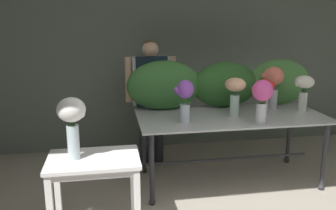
% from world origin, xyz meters
% --- Properties ---
extents(ground_plane, '(7.66, 7.66, 0.00)m').
position_xyz_m(ground_plane, '(0.00, 1.61, 0.00)').
color(ground_plane, '#9E9384').
extents(wall_back, '(5.90, 0.12, 2.97)m').
position_xyz_m(wall_back, '(0.00, 3.22, 1.49)').
color(wall_back, slate).
rests_on(wall_back, ground).
extents(display_table_glass, '(2.07, 0.97, 0.80)m').
position_xyz_m(display_table_glass, '(0.26, 1.85, 0.69)').
color(display_table_glass, silver).
rests_on(display_table_glass, ground).
extents(side_table_white, '(0.74, 0.50, 0.74)m').
position_xyz_m(side_table_white, '(-1.21, 0.97, 0.63)').
color(side_table_white, white).
rests_on(side_table_white, ground).
extents(florist, '(0.63, 0.24, 1.58)m').
position_xyz_m(florist, '(-0.54, 2.56, 0.97)').
color(florist, '#232328').
rests_on(florist, ground).
extents(foliage_backdrop, '(2.25, 0.31, 0.58)m').
position_xyz_m(foliage_backdrop, '(0.17, 2.22, 1.07)').
color(foliage_backdrop, '#387033').
rests_on(foliage_backdrop, display_table_glass).
extents(vase_fuchsia_tulips, '(0.21, 0.21, 0.45)m').
position_xyz_m(vase_fuchsia_tulips, '(0.44, 1.47, 1.07)').
color(vase_fuchsia_tulips, silver).
rests_on(vase_fuchsia_tulips, display_table_glass).
extents(vase_ivory_snapdragons, '(0.22, 0.21, 0.42)m').
position_xyz_m(vase_ivory_snapdragons, '(1.12, 1.86, 1.06)').
color(vase_ivory_snapdragons, silver).
rests_on(vase_ivory_snapdragons, display_table_glass).
extents(vase_coral_lilies, '(0.27, 0.24, 0.50)m').
position_xyz_m(vase_coral_lilies, '(0.83, 2.05, 1.10)').
color(vase_coral_lilies, silver).
rests_on(vase_coral_lilies, display_table_glass).
extents(vase_violet_ranunculus, '(0.20, 0.17, 0.45)m').
position_xyz_m(vase_violet_ranunculus, '(-0.31, 1.65, 1.06)').
color(vase_violet_ranunculus, silver).
rests_on(vase_violet_ranunculus, display_table_glass).
extents(vase_peach_freesia, '(0.23, 0.23, 0.42)m').
position_xyz_m(vase_peach_freesia, '(0.28, 1.81, 1.07)').
color(vase_peach_freesia, silver).
rests_on(vase_peach_freesia, display_table_glass).
extents(vase_scarlet_anemones, '(0.24, 0.21, 0.40)m').
position_xyz_m(vase_scarlet_anemones, '(0.61, 1.80, 1.05)').
color(vase_scarlet_anemones, silver).
rests_on(vase_scarlet_anemones, display_table_glass).
extents(vase_white_roses_tall, '(0.22, 0.22, 0.51)m').
position_xyz_m(vase_white_roses_tall, '(-1.36, 0.98, 1.08)').
color(vase_white_roses_tall, silver).
rests_on(vase_white_roses_tall, side_table_white).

